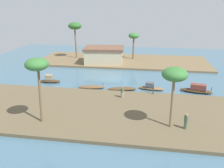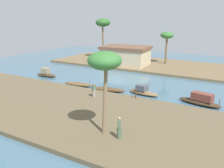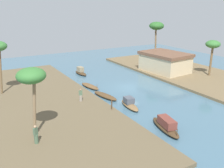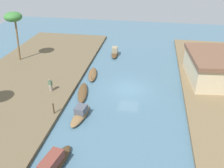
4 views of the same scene
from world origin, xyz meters
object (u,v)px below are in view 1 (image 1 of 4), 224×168
(palm_tree_right_tall, at_px, (134,37))
(palm_tree_right_short, at_px, (75,27))
(person_on_near_bank, at_px, (186,122))
(palm_tree_left_far, at_px, (175,76))
(mooring_post, at_px, (153,90))
(sampan_upstream_small, at_px, (50,80))
(sampan_open_hull, at_px, (151,87))
(person_by_mooring, at_px, (122,93))
(sampan_with_red_awning, at_px, (122,89))
(palm_tree_left_near, at_px, (37,66))
(sampan_with_tall_canopy, at_px, (197,89))
(sampan_downstream_large, at_px, (92,87))
(riverside_building, at_px, (104,55))

(palm_tree_right_tall, height_order, palm_tree_right_short, palm_tree_right_short)
(person_on_near_bank, height_order, palm_tree_right_tall, palm_tree_right_tall)
(person_on_near_bank, xyz_separation_m, palm_tree_left_far, (-1.51, 0.41, 4.85))
(mooring_post, relative_size, palm_tree_left_far, 0.19)
(sampan_upstream_small, relative_size, sampan_open_hull, 0.90)
(sampan_open_hull, height_order, person_by_mooring, person_by_mooring)
(sampan_open_hull, bearing_deg, palm_tree_left_far, -72.81)
(sampan_with_red_awning, xyz_separation_m, palm_tree_left_near, (-7.53, -11.68, 6.37))
(sampan_with_tall_canopy, relative_size, sampan_open_hull, 1.20)
(sampan_with_red_awning, xyz_separation_m, person_on_near_bank, (7.91, -11.08, 0.85))
(sampan_with_tall_canopy, relative_size, mooring_post, 4.02)
(palm_tree_left_far, bearing_deg, mooring_post, 100.79)
(sampan_with_red_awning, bearing_deg, person_on_near_bank, -65.65)
(palm_tree_left_far, bearing_deg, palm_tree_right_short, 123.24)
(sampan_downstream_large, height_order, palm_tree_left_far, palm_tree_left_far)
(mooring_post, xyz_separation_m, riverside_building, (-10.40, 16.97, 1.13))
(palm_tree_right_tall, xyz_separation_m, riverside_building, (-5.96, -4.82, -3.37))
(sampan_downstream_large, relative_size, palm_tree_left_far, 0.66)
(sampan_open_hull, distance_m, palm_tree_left_near, 18.47)
(sampan_with_red_awning, xyz_separation_m, palm_tree_left_far, (6.40, -10.68, 5.70))
(sampan_downstream_large, distance_m, person_on_near_bank, 16.89)
(person_on_near_bank, bearing_deg, palm_tree_left_far, -138.36)
(sampan_downstream_large, bearing_deg, palm_tree_right_tall, 66.66)
(mooring_post, relative_size, palm_tree_right_short, 0.15)
(sampan_downstream_large, distance_m, sampan_open_hull, 9.22)
(sampan_downstream_large, xyz_separation_m, sampan_with_red_awning, (4.79, -0.03, 0.00))
(sampan_downstream_large, distance_m, sampan_with_red_awning, 4.79)
(sampan_upstream_small, distance_m, person_on_near_bank, 24.12)
(sampan_with_tall_canopy, bearing_deg, person_on_near_bank, -93.56)
(palm_tree_right_tall, bearing_deg, sampan_with_red_awning, -90.69)
(mooring_post, bearing_deg, palm_tree_right_short, 130.59)
(sampan_upstream_small, height_order, person_on_near_bank, person_on_near_bank)
(sampan_with_red_awning, bearing_deg, riverside_building, 99.32)
(palm_tree_right_short, bearing_deg, palm_tree_left_near, -79.68)
(person_by_mooring, bearing_deg, palm_tree_left_near, -22.62)
(person_by_mooring, relative_size, palm_tree_right_tall, 0.27)
(sampan_downstream_large, height_order, sampan_with_red_awning, sampan_downstream_large)
(palm_tree_left_far, bearing_deg, riverside_building, 115.00)
(person_on_near_bank, relative_size, riverside_building, 0.19)
(sampan_upstream_small, bearing_deg, person_by_mooring, -27.74)
(sampan_open_hull, distance_m, palm_tree_left_far, 13.09)
(person_by_mooring, xyz_separation_m, palm_tree_left_near, (-7.98, -7.98, 5.57))
(sampan_with_red_awning, bearing_deg, person_by_mooring, -94.22)
(sampan_downstream_large, xyz_separation_m, palm_tree_left_near, (-2.74, -11.71, 6.37))
(sampan_with_tall_canopy, xyz_separation_m, palm_tree_right_short, (-24.30, 18.33, 7.03))
(sampan_upstream_small, height_order, palm_tree_left_near, palm_tree_left_near)
(mooring_post, xyz_separation_m, palm_tree_right_short, (-17.82, 20.80, 6.56))
(palm_tree_left_far, xyz_separation_m, palm_tree_right_short, (-19.54, 29.82, 1.59))
(sampan_with_red_awning, distance_m, palm_tree_right_tall, 20.79)
(sampan_upstream_small, distance_m, palm_tree_left_far, 23.28)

